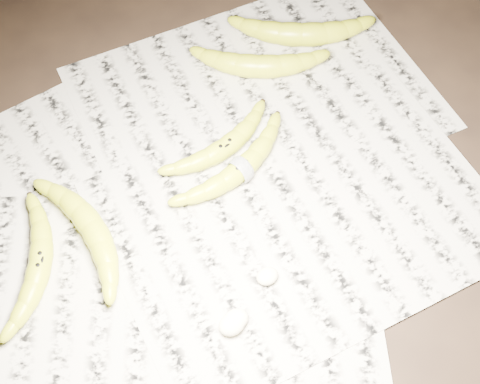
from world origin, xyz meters
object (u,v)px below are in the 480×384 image
banana_taped (241,168)px  banana_upper_b (259,65)px  banana_center (224,146)px  banana_left_b (92,227)px  banana_left_a (39,263)px  banana_upper_a (302,33)px

banana_taped → banana_upper_b: banana_upper_b is taller
banana_center → banana_left_b: bearing=177.1°
banana_left_a → banana_taped: 0.31m
banana_left_a → banana_upper_b: 0.47m
banana_left_b → banana_upper_b: (0.36, 0.14, 0.00)m
banana_left_b → banana_center: banana_left_b is taller
banana_left_a → banana_taped: same height
banana_center → banana_taped: banana_taped is taller
banana_left_b → banana_taped: 0.23m
banana_left_b → banana_upper_a: (0.46, 0.17, 0.00)m
banana_left_a → banana_center: (0.31, 0.04, -0.00)m
banana_upper_b → banana_left_b: bearing=-125.8°
banana_center → banana_taped: 0.05m
banana_left_b → banana_upper_a: bearing=-73.9°
banana_taped → banana_upper_b: size_ratio=1.04×
banana_left_a → banana_left_b: bearing=-50.2°
banana_center → banana_upper_b: (0.13, 0.11, 0.00)m
banana_left_b → banana_upper_b: bearing=-72.2°
banana_left_a → banana_upper_a: bearing=-41.4°
banana_left_b → banana_upper_b: banana_upper_b is taller
banana_upper_b → banana_upper_a: bearing=46.2°
banana_left_a → banana_upper_b: banana_upper_b is taller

